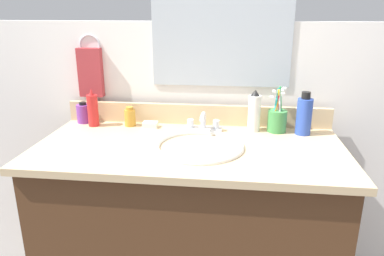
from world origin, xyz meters
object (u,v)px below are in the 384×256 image
Objects in this scene: hand_towel at (91,73)px; bottle_shampoo_blue at (304,115)px; faucet at (203,125)px; bottle_spray_red at (93,110)px; bottle_lotion_white at (254,112)px; bottle_oil_amber at (130,117)px; bottle_cream_purple at (83,113)px; cup_green at (277,119)px; soap_bar at (150,125)px.

bottle_shampoo_blue is (0.94, -0.11, -0.14)m from hand_towel.
hand_towel is 1.22× the size of bottle_shampoo_blue.
bottle_spray_red is (-0.49, 0.02, 0.05)m from faucet.
bottle_lotion_white is at bearing 1.33° from bottle_spray_red.
bottle_oil_amber is 0.48× the size of bottle_shampoo_blue.
cup_green is at bearing -1.71° from bottle_cream_purple.
bottle_shampoo_blue is (0.74, -0.03, 0.04)m from bottle_oil_amber.
bottle_lotion_white is (0.21, 0.03, 0.06)m from faucet.
bottle_shampoo_blue is at bearing -6.64° from hand_towel.
bottle_oil_amber is at bearing -22.51° from hand_towel.
cup_green is (0.80, 0.02, -0.02)m from bottle_spray_red.
bottle_cream_purple reaches higher than bottle_oil_amber.
bottle_cream_purple reaches higher than faucet.
bottle_spray_red is 0.26m from soap_bar.
soap_bar is at bearing -7.39° from bottle_oil_amber.
bottle_shampoo_blue is 0.90m from bottle_spray_red.
hand_towel is 0.96m from bottle_shampoo_blue.
bottle_spray_red is 0.80m from cup_green.
soap_bar is (-0.45, -0.01, -0.07)m from bottle_lotion_white.
soap_bar is at bearing 174.07° from faucet.
cup_green is (-0.10, 0.02, -0.03)m from bottle_shampoo_blue.
bottle_cream_purple is (-0.77, 0.03, -0.04)m from bottle_lotion_white.
soap_bar is at bearing -179.23° from cup_green.
cup_green is (0.31, 0.03, 0.03)m from faucet.
faucet is at bearing -174.15° from cup_green.
cup_green reaches higher than bottle_shampoo_blue.
bottle_lotion_white is (0.74, -0.09, -0.14)m from hand_towel.
bottle_oil_amber is 0.16m from bottle_spray_red.
bottle_lotion_white is at bearing 8.65° from faucet.
bottle_oil_amber is (-0.33, 0.04, 0.01)m from faucet.
hand_towel reaches higher than bottle_shampoo_blue.
soap_bar is (0.32, -0.03, -0.03)m from bottle_cream_purple.
faucet is 0.24m from soap_bar.
faucet is at bearing -178.74° from bottle_shampoo_blue.
hand_towel is at bearing 67.46° from bottle_cream_purple.
faucet is 1.85× the size of bottle_oil_amber.
cup_green reaches higher than bottle_spray_red.
bottle_spray_red is at bearing -172.72° from bottle_oil_amber.
bottle_spray_red is (0.06, -0.04, 0.03)m from bottle_cream_purple.
hand_towel is at bearing 173.36° from bottle_shampoo_blue.
bottle_lotion_white is 0.10m from cup_green.
bottle_spray_red is at bearing 179.55° from bottle_shampoo_blue.
hand_towel is at bearing 110.27° from bottle_spray_red.
cup_green reaches higher than bottle_lotion_white.
bottle_cream_purple is at bearing 174.06° from faucet.
hand_towel reaches higher than soap_bar.
bottle_cream_purple is 0.49× the size of cup_green.
bottle_oil_amber is 0.74m from bottle_shampoo_blue.
bottle_oil_amber reaches higher than soap_bar.
soap_bar is (0.25, 0.01, -0.06)m from bottle_spray_red.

